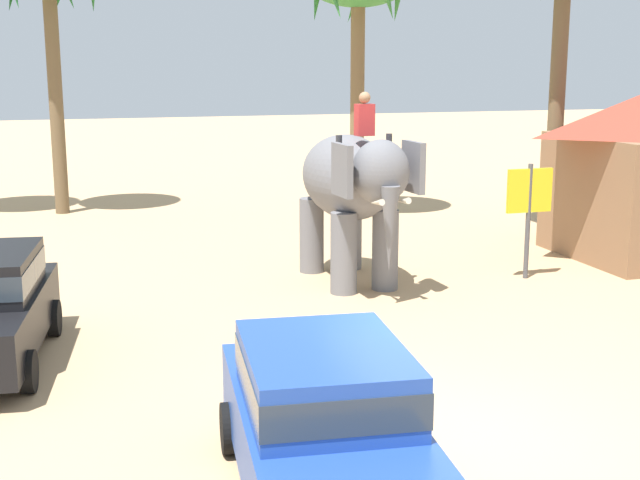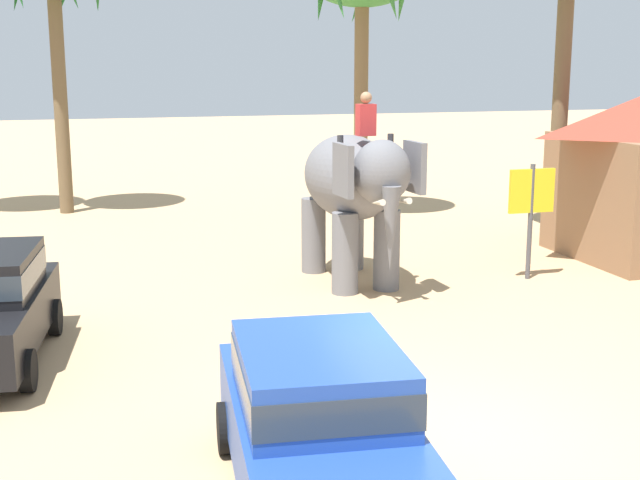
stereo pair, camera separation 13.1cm
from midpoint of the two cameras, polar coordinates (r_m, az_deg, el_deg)
ground_plane at (r=10.84m, az=8.45°, el=-12.76°), size 120.00×120.00×0.00m
car_sedan_foreground at (r=8.97m, az=0.29°, el=-11.55°), size 2.19×4.25×1.70m
elephant_with_mahout at (r=17.34m, az=2.44°, el=3.54°), size 1.78×3.92×3.88m
signboard_yellow at (r=18.25m, az=13.95°, el=2.66°), size 1.00×0.10×2.40m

